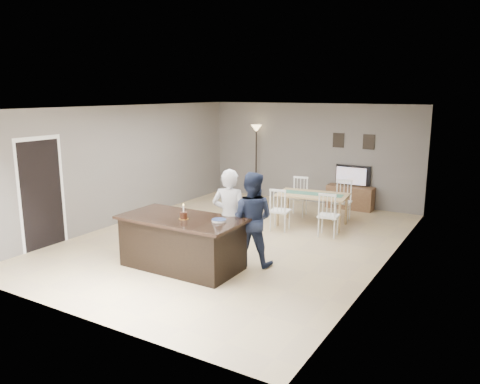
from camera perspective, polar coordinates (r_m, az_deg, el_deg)
The scene contains 14 objects.
floor at distance 9.73m, azimuth -0.49°, elevation -5.82°, with size 8.00×8.00×0.00m, color tan.
room_shell at distance 9.35m, azimuth -0.51°, elevation 4.00°, with size 8.00×8.00×8.00m.
kitchen_island at distance 8.18m, azimuth -7.07°, elevation -6.09°, with size 2.15×1.10×0.90m.
tv_console at distance 12.52m, azimuth 13.27°, elevation -0.65°, with size 1.20×0.40×0.60m, color brown.
television at distance 12.48m, azimuth 13.49°, elevation 1.94°, with size 0.91×0.12×0.53m, color black.
tv_screen_glow at distance 12.40m, azimuth 13.38°, elevation 1.91°, with size 0.78×0.78×0.00m, color orange.
picture_frames at distance 12.50m, azimuth 13.66°, elevation 6.05°, with size 1.10×0.02×0.38m.
doorway at distance 9.75m, azimuth -23.10°, elevation 0.87°, with size 0.00×2.10×2.65m.
woman at distance 8.15m, azimuth -1.27°, elevation -3.11°, with size 0.62×0.41×1.71m, color silver.
man at distance 8.16m, azimuth 1.38°, elevation -3.29°, with size 0.81×0.63×1.66m, color #1B243D.
birthday_cake at distance 7.93m, azimuth -6.89°, elevation -2.84°, with size 0.17×0.17×0.26m.
plate_stack at distance 7.73m, azimuth -2.59°, elevation -3.48°, with size 0.25×0.25×0.04m.
dining_table at distance 10.74m, azimuth 8.82°, elevation -0.88°, with size 1.69×1.92×0.95m.
floor_lamp at distance 13.42m, azimuth 2.00°, elevation 6.19°, with size 0.31×0.31×2.08m.
Camera 1 is at (4.79, -7.92, 3.00)m, focal length 35.00 mm.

